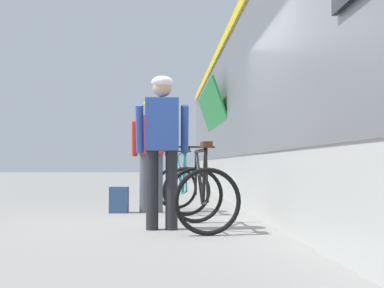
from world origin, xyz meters
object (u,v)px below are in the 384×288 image
object	(u,v)px
cyclist_far_in_red	(151,145)
bicycle_far_teal	(181,186)
cyclist_near_in_blue	(162,137)
backpack_on_platform	(119,200)
train_car	(337,89)
bicycle_near_black	(201,194)

from	to	relation	value
cyclist_far_in_red	bicycle_far_teal	world-z (taller)	cyclist_far_in_red
cyclist_far_in_red	cyclist_near_in_blue	bearing A→B (deg)	-84.61
bicycle_far_teal	backpack_on_platform	bearing A→B (deg)	-178.98
train_car	bicycle_near_black	xyz separation A→B (m)	(-2.36, -1.81, -1.56)
cyclist_near_in_blue	cyclist_far_in_red	xyz separation A→B (m)	(-0.17, 1.84, 0.00)
cyclist_far_in_red	train_car	bearing A→B (deg)	0.04
cyclist_near_in_blue	backpack_on_platform	bearing A→B (deg)	110.09
bicycle_far_teal	cyclist_far_in_red	bearing A→B (deg)	-179.84
cyclist_near_in_blue	bicycle_near_black	world-z (taller)	cyclist_near_in_blue
cyclist_near_in_blue	bicycle_far_teal	xyz separation A→B (m)	(0.29, 1.84, -0.65)
train_car	cyclist_near_in_blue	bearing A→B (deg)	-146.79
cyclist_near_in_blue	bicycle_near_black	size ratio (longest dim) A/B	1.59
train_car	bicycle_near_black	distance (m)	3.36
train_car	bicycle_far_teal	distance (m)	2.97
cyclist_near_in_blue	bicycle_near_black	bearing A→B (deg)	4.70
bicycle_far_teal	bicycle_near_black	bearing A→B (deg)	-84.90
train_car	cyclist_far_in_red	distance (m)	3.13
bicycle_near_black	backpack_on_platform	size ratio (longest dim) A/B	2.77
cyclist_far_in_red	bicycle_near_black	bearing A→B (deg)	-70.84
train_car	cyclist_far_in_red	size ratio (longest dim) A/B	12.44
train_car	bicycle_far_teal	world-z (taller)	train_car
cyclist_near_in_blue	cyclist_far_in_red	distance (m)	1.85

